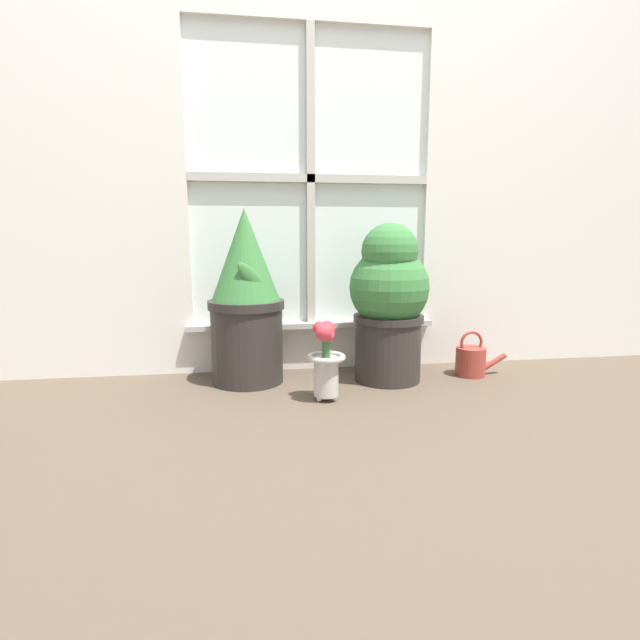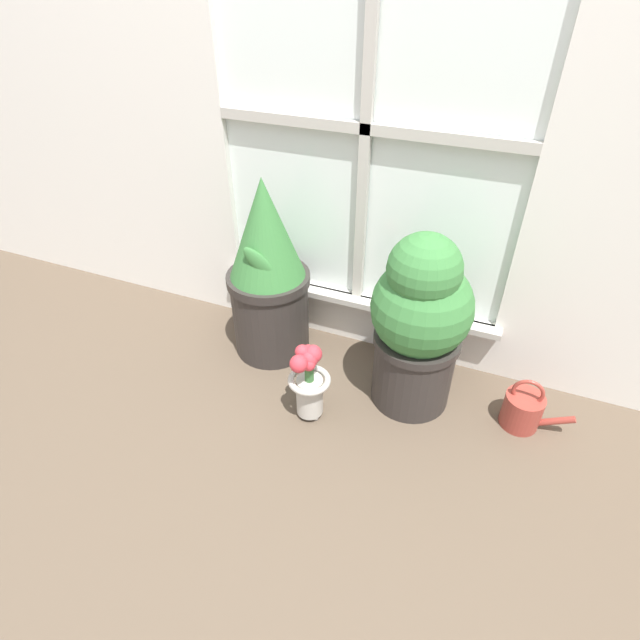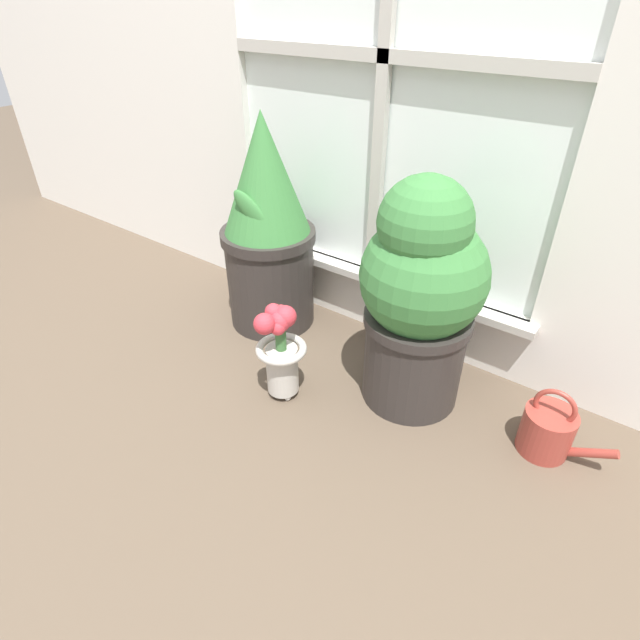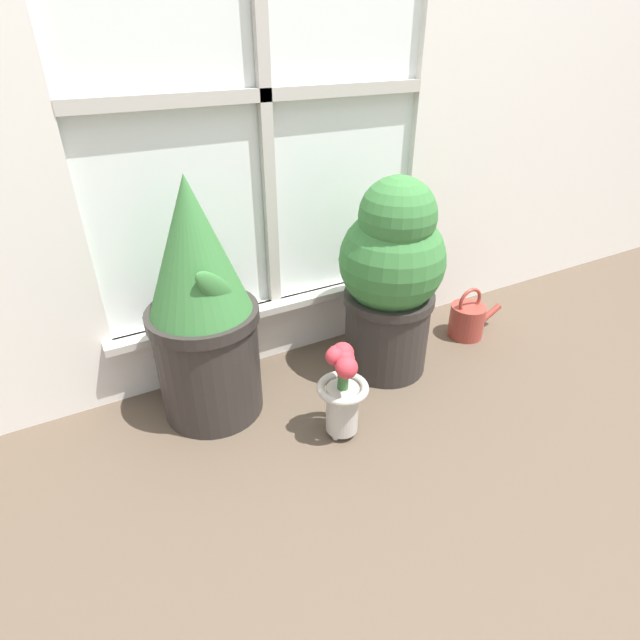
% 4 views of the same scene
% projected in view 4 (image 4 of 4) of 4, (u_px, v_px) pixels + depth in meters
% --- Properties ---
extents(ground_plane, '(10.00, 10.00, 0.00)m').
position_uv_depth(ground_plane, '(358.00, 450.00, 1.40)').
color(ground_plane, brown).
extents(potted_plant_left, '(0.32, 0.32, 0.72)m').
position_uv_depth(potted_plant_left, '(202.00, 309.00, 1.38)').
color(potted_plant_left, '#2D2826').
rests_on(potted_plant_left, ground_plane).
extents(potted_plant_right, '(0.33, 0.33, 0.66)m').
position_uv_depth(potted_plant_right, '(391.00, 277.00, 1.57)').
color(potted_plant_right, '#2D2826').
rests_on(potted_plant_right, ground_plane).
extents(flower_vase, '(0.15, 0.15, 0.30)m').
position_uv_depth(flower_vase, '(343.00, 388.00, 1.37)').
color(flower_vase, '#BCB7AD').
rests_on(flower_vase, ground_plane).
extents(watering_can, '(0.23, 0.13, 0.20)m').
position_uv_depth(watering_can, '(467.00, 320.00, 1.88)').
color(watering_can, '#99382D').
rests_on(watering_can, ground_plane).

